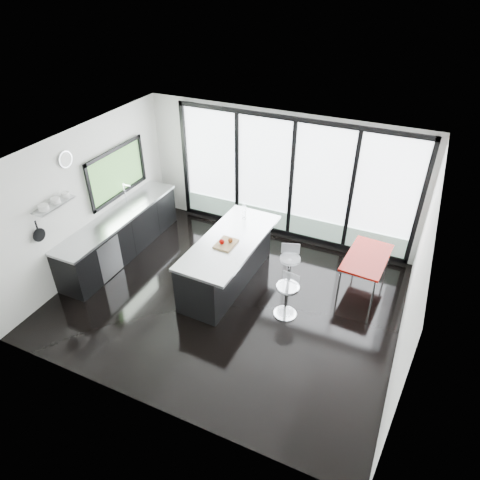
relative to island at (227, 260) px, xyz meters
The scene contains 11 objects.
floor 0.71m from the island, 61.39° to the right, with size 6.00×5.00×0.00m, color black.
ceiling 2.35m from the island, 61.39° to the right, with size 6.00×5.00×0.00m, color white.
wall_back 2.22m from the island, 75.73° to the left, with size 6.00×0.09×2.80m.
wall_front 3.09m from the island, 85.29° to the right, with size 6.00×0.00×2.80m, color silver.
wall_left 2.93m from the island, behind, with size 0.26×5.00×2.80m.
wall_right 3.39m from the island, ahead, with size 0.00×5.00×2.80m, color silver.
counter_cabinets 2.43m from the island, behind, with size 0.69×3.24×1.36m.
island is the anchor object (origin of this frame).
bar_stool_near 1.41m from the island, 16.75° to the right, with size 0.40×0.40×0.64m, color silver.
bar_stool_far 1.19m from the island, 15.39° to the left, with size 0.44×0.44×0.70m, color silver.
red_table 2.61m from the island, 22.19° to the left, with size 0.72×1.26×0.67m, color #780A04.
Camera 1 is at (2.68, -5.35, 5.32)m, focal length 32.00 mm.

